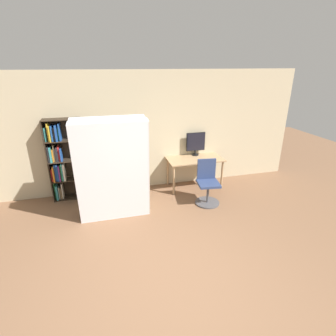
% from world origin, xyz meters
% --- Properties ---
extents(ground_plane, '(16.00, 16.00, 0.00)m').
position_xyz_m(ground_plane, '(0.00, 0.00, 0.00)').
color(ground_plane, brown).
extents(wall_back, '(8.00, 0.06, 2.70)m').
position_xyz_m(wall_back, '(0.00, 3.42, 1.35)').
color(wall_back, '#C6B793').
rests_on(wall_back, ground).
extents(desk, '(1.31, 0.66, 0.73)m').
position_xyz_m(desk, '(1.37, 3.06, 0.64)').
color(desk, tan).
rests_on(desk, ground).
extents(monitor, '(0.47, 0.16, 0.56)m').
position_xyz_m(monitor, '(1.46, 3.29, 1.05)').
color(monitor, black).
rests_on(monitor, desk).
extents(office_chair, '(0.52, 0.52, 0.95)m').
position_xyz_m(office_chair, '(1.37, 2.26, 0.39)').
color(office_chair, '#4C4C51').
rests_on(office_chair, ground).
extents(bookshelf, '(0.74, 0.30, 1.78)m').
position_xyz_m(bookshelf, '(-1.58, 3.26, 0.90)').
color(bookshelf, '#2D2319').
rests_on(bookshelf, ground).
extents(mattress_near, '(1.32, 0.41, 1.94)m').
position_xyz_m(mattress_near, '(-0.58, 2.10, 0.97)').
color(mattress_near, silver).
rests_on(mattress_near, ground).
extents(mattress_far, '(1.32, 0.39, 1.94)m').
position_xyz_m(mattress_far, '(-0.58, 2.41, 0.97)').
color(mattress_far, silver).
rests_on(mattress_far, ground).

